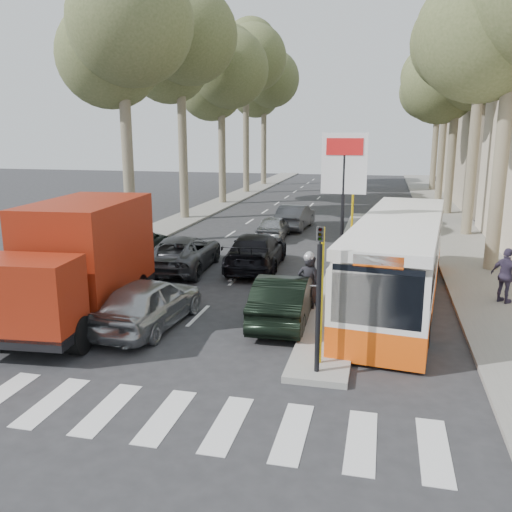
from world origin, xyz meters
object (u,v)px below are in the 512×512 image
Objects in this scene: silver_hatchback at (149,303)px; city_bus at (399,259)px; motorcycle at (308,284)px; dark_hatchback at (284,298)px; red_truck at (79,260)px.

silver_hatchback is 0.39× the size of city_bus.
city_bus is (7.11, 3.99, 0.79)m from silver_hatchback.
city_bus is at bearing 23.29° from motorcycle.
red_truck is (-6.02, -1.28, 1.17)m from dark_hatchback.
city_bus is at bearing -144.30° from dark_hatchback.
red_truck reaches higher than silver_hatchback.
silver_hatchback is at bearing 18.49° from dark_hatchback.
red_truck is at bearing -151.04° from city_bus.
red_truck is at bearing 10.03° from dark_hatchback.
city_bus is (9.37, 3.87, -0.35)m from red_truck.
city_bus is 4.87× the size of motorcycle.
city_bus reaches higher than motorcycle.
motorcycle is at bearing -145.69° from silver_hatchback.
red_truck reaches higher than dark_hatchback.
red_truck is at bearing -164.52° from motorcycle.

